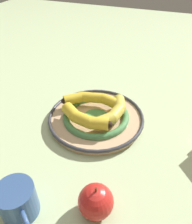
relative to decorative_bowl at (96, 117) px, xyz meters
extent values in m
plane|color=#B2C693|center=(-0.03, 0.03, -0.01)|extent=(2.80, 2.80, 0.00)
cylinder|color=tan|center=(0.00, 0.00, -0.01)|extent=(0.29, 0.29, 0.01)
torus|color=#4C894C|center=(0.00, 0.00, 0.00)|extent=(0.21, 0.21, 0.02)
cylinder|color=#4C894C|center=(0.00, 0.00, 0.00)|extent=(0.08, 0.08, 0.00)
torus|color=#333338|center=(0.00, 0.00, 0.00)|extent=(0.30, 0.30, 0.01)
cylinder|color=gold|center=(-0.05, 0.03, 0.03)|extent=(0.05, 0.07, 0.03)
cylinder|color=gold|center=(-0.05, -0.03, 0.03)|extent=(0.05, 0.07, 0.03)
cylinder|color=gold|center=(-0.02, -0.09, 0.03)|extent=(0.07, 0.07, 0.03)
sphere|color=gold|center=(-0.06, 0.00, 0.03)|extent=(0.03, 0.03, 0.03)
sphere|color=gold|center=(-0.05, -0.06, 0.03)|extent=(0.03, 0.03, 0.03)
cone|color=#472D19|center=(-0.04, 0.06, 0.03)|extent=(0.03, 0.04, 0.03)
sphere|color=black|center=(0.00, -0.11, 0.03)|extent=(0.02, 0.02, 0.02)
cylinder|color=gold|center=(0.04, -0.06, 0.03)|extent=(0.06, 0.06, 0.04)
cylinder|color=gold|center=(0.06, -0.02, 0.03)|extent=(0.05, 0.06, 0.04)
cylinder|color=gold|center=(0.06, 0.03, 0.03)|extent=(0.05, 0.06, 0.04)
sphere|color=gold|center=(0.06, -0.04, 0.03)|extent=(0.04, 0.04, 0.04)
sphere|color=gold|center=(0.07, 0.01, 0.03)|extent=(0.04, 0.04, 0.04)
cone|color=#472D19|center=(0.03, -0.09, 0.03)|extent=(0.04, 0.04, 0.03)
sphere|color=black|center=(0.05, 0.06, 0.03)|extent=(0.02, 0.02, 0.02)
cylinder|color=gold|center=(0.04, 0.04, 0.03)|extent=(0.06, 0.06, 0.04)
cylinder|color=gold|center=(0.00, 0.06, 0.03)|extent=(0.06, 0.04, 0.04)
cylinder|color=gold|center=(-0.05, 0.06, 0.03)|extent=(0.06, 0.05, 0.04)
sphere|color=gold|center=(0.02, 0.06, 0.03)|extent=(0.04, 0.04, 0.04)
sphere|color=gold|center=(-0.03, 0.07, 0.03)|extent=(0.04, 0.04, 0.04)
cone|color=#472D19|center=(0.06, 0.03, 0.03)|extent=(0.04, 0.04, 0.03)
sphere|color=black|center=(-0.08, 0.05, 0.03)|extent=(0.02, 0.02, 0.02)
cylinder|color=#335184|center=(0.33, -0.04, 0.02)|extent=(0.08, 0.08, 0.08)
cylinder|color=#331C0F|center=(0.33, -0.04, 0.05)|extent=(0.06, 0.06, 0.00)
torus|color=#335184|center=(0.36, 0.00, 0.02)|extent=(0.04, 0.05, 0.06)
sphere|color=red|center=(0.27, 0.10, 0.02)|extent=(0.07, 0.07, 0.07)
cylinder|color=#4C3319|center=(0.27, 0.10, 0.07)|extent=(0.00, 0.00, 0.01)
camera|label=1|loc=(0.49, 0.19, 0.44)|focal=35.00mm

